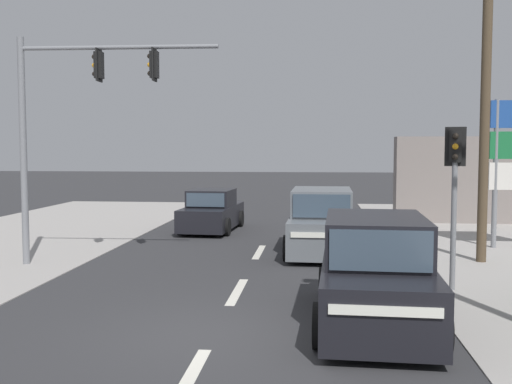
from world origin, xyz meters
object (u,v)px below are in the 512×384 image
at_px(traffic_signal_mast, 70,108).
at_px(sedan_oncoming_near, 212,212).
at_px(suv_kerbside_parked, 322,223).
at_px(utility_pole_midground_right, 482,60).
at_px(pedestal_signal_right_kerb, 455,180).
at_px(suv_oncoming_mid, 375,274).

height_order(traffic_signal_mast, sedan_oncoming_near, traffic_signal_mast).
bearing_deg(suv_kerbside_parked, utility_pole_midground_right, -14.95).
relative_size(pedestal_signal_right_kerb, sedan_oncoming_near, 0.82).
bearing_deg(utility_pole_midground_right, suv_kerbside_parked, 165.05).
height_order(traffic_signal_mast, suv_oncoming_mid, traffic_signal_mast).
distance_m(utility_pole_midground_right, pedestal_signal_right_kerb, 4.79).
xyz_separation_m(utility_pole_midground_right, traffic_signal_mast, (-10.77, -1.47, -1.29)).
relative_size(pedestal_signal_right_kerb, suv_kerbside_parked, 0.78).
bearing_deg(suv_oncoming_mid, pedestal_signal_right_kerb, 54.14).
bearing_deg(sedan_oncoming_near, pedestal_signal_right_kerb, -52.72).
height_order(pedestal_signal_right_kerb, suv_oncoming_mid, pedestal_signal_right_kerb).
distance_m(utility_pole_midground_right, sedan_oncoming_near, 11.05).
bearing_deg(pedestal_signal_right_kerb, suv_kerbside_parked, 121.47).
distance_m(pedestal_signal_right_kerb, suv_oncoming_mid, 3.61).
height_order(suv_kerbside_parked, suv_oncoming_mid, same).
distance_m(pedestal_signal_right_kerb, sedan_oncoming_near, 11.48).
bearing_deg(sedan_oncoming_near, suv_oncoming_mid, -66.98).
relative_size(traffic_signal_mast, sedan_oncoming_near, 1.39).
bearing_deg(suv_kerbside_parked, sedan_oncoming_near, 132.40).
relative_size(utility_pole_midground_right, pedestal_signal_right_kerb, 2.85).
xyz_separation_m(utility_pole_midground_right, suv_kerbside_parked, (-4.19, 1.12, -4.55)).
height_order(utility_pole_midground_right, suv_kerbside_parked, utility_pole_midground_right).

